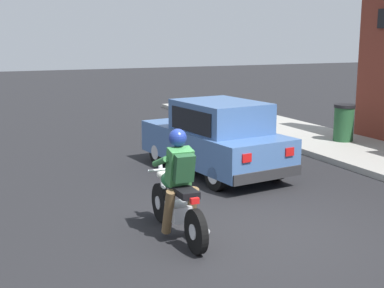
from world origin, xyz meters
TOP-DOWN VIEW (x-y plane):
  - ground_plane at (0.00, 0.00)m, footprint 80.00×80.00m
  - sidewalk_curb at (5.22, 3.00)m, footprint 2.60×22.00m
  - motorcycle_with_rider at (-1.05, 0.43)m, footprint 0.56×2.02m
  - car_hatchback at (1.13, 3.55)m, footprint 2.07×3.94m
  - trash_bin at (5.54, 4.68)m, footprint 0.56×0.56m

SIDE VIEW (x-z plane):
  - ground_plane at x=0.00m, z-range 0.00..0.00m
  - sidewalk_curb at x=5.22m, z-range 0.00..0.14m
  - trash_bin at x=5.54m, z-range 0.15..1.13m
  - motorcycle_with_rider at x=-1.05m, z-range -0.13..1.49m
  - car_hatchback at x=1.13m, z-range -0.02..1.55m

